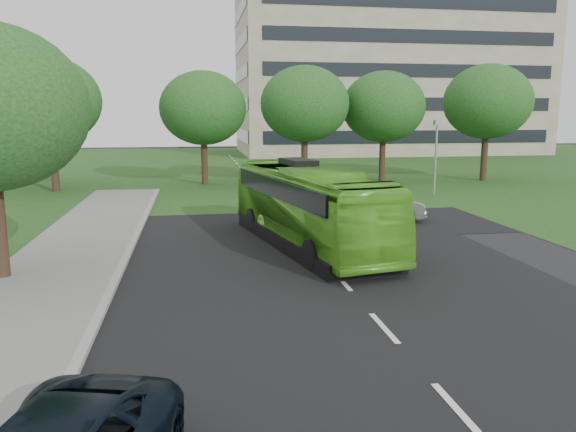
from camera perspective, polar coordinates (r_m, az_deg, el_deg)
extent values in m
plane|color=black|center=(16.20, 7.38, -8.68)|extent=(160.00, 160.00, 0.00)
cube|color=black|center=(35.33, -2.01, 1.76)|extent=(14.00, 120.00, 0.01)
cube|color=black|center=(29.47, -0.49, 0.06)|extent=(80.00, 12.00, 0.01)
cube|color=silver|center=(30.44, -0.78, 0.40)|extent=(0.15, 90.00, 0.01)
cube|color=gray|center=(11.24, -22.67, -17.94)|extent=(0.25, 60.00, 0.15)
cube|color=#254517|center=(60.04, -5.14, 5.25)|extent=(120.00, 60.00, 0.01)
cube|color=gray|center=(81.43, 9.92, 15.25)|extent=(40.00, 20.00, 25.00)
cube|color=black|center=(72.05, 12.66, 15.82)|extent=(36.80, 0.10, 23.00)
cube|color=black|center=(77.26, -4.81, 15.64)|extent=(0.10, 18.40, 23.00)
cylinder|color=black|center=(41.72, -22.63, 4.64)|extent=(0.52, 0.52, 3.43)
ellipsoid|color=#154115|center=(41.58, -23.05, 10.73)|extent=(6.80, 6.80, 5.78)
cylinder|color=black|center=(42.93, -8.48, 5.26)|extent=(0.47, 0.47, 3.13)
ellipsoid|color=#154115|center=(42.78, -8.62, 10.79)|extent=(6.44, 6.44, 5.47)
cylinder|color=black|center=(42.85, 1.68, 5.51)|extent=(0.50, 0.50, 3.35)
ellipsoid|color=#154115|center=(42.71, 1.71, 11.32)|extent=(6.66, 6.66, 5.66)
cylinder|color=black|center=(45.44, 9.54, 5.57)|extent=(0.49, 0.49, 3.23)
ellipsoid|color=#154115|center=(45.30, 9.70, 10.89)|extent=(6.50, 6.50, 5.53)
cylinder|color=black|center=(47.72, 19.29, 5.50)|extent=(0.52, 0.52, 3.49)
ellipsoid|color=#154115|center=(47.60, 19.62, 10.89)|extent=(6.86, 6.86, 5.83)
cylinder|color=black|center=(46.54, -26.54, 4.84)|extent=(0.51, 0.51, 3.40)
ellipsoid|color=#154115|center=(46.41, -26.98, 10.20)|extent=(6.66, 6.66, 5.66)
imported|color=#5DBD29|center=(22.56, 2.09, 0.97)|extent=(4.87, 11.74, 3.19)
imported|color=#A0A0A4|center=(27.86, 8.48, 1.08)|extent=(5.14, 1.89, 1.68)
cylinder|color=gray|center=(38.10, 14.76, 5.51)|extent=(0.14, 0.14, 4.59)
cube|color=gray|center=(37.99, 14.93, 9.13)|extent=(0.49, 0.46, 0.34)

